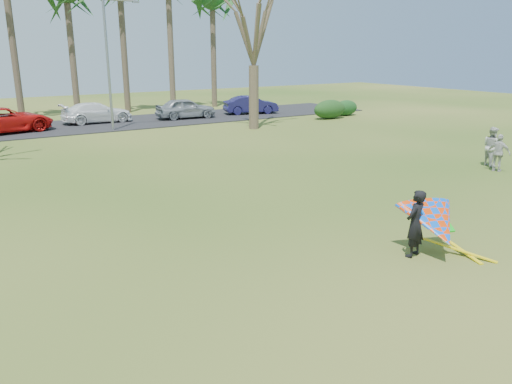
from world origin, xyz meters
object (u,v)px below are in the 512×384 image
pedestrian_a (492,147)px  pedestrian_b (499,153)px  car_3 (97,113)px  car_4 (186,108)px  streetlight (110,58)px  bare_tree_right (254,22)px  car_2 (5,120)px  car_5 (251,105)px  kite_flyer (434,223)px

pedestrian_a → pedestrian_b: (-0.68, -0.77, -0.08)m
car_3 → car_4: car_4 is taller
pedestrian_b → streetlight: bearing=12.5°
bare_tree_right → car_3: (-7.89, 7.87, -5.82)m
car_2 → car_5: (17.59, -0.01, -0.07)m
pedestrian_a → pedestrian_b: size_ratio=1.10×
bare_tree_right → car_2: (-13.82, 6.46, -5.74)m
car_3 → car_4: bearing=-102.2°
car_3 → car_5: size_ratio=1.13×
streetlight → car_2: bearing=157.7°
car_2 → kite_flyer: size_ratio=2.31×
pedestrian_b → kite_flyer: 10.65m
kite_flyer → car_2: bearing=103.8°
car_2 → kite_flyer: (6.47, -26.39, 0.02)m
car_2 → streetlight: bearing=-125.2°
car_4 → kite_flyer: size_ratio=1.81×
bare_tree_right → kite_flyer: 22.00m
car_5 → pedestrian_b: 21.99m
car_4 → car_5: bearing=-86.6°
pedestrian_a → kite_flyer: (-10.37, -5.21, -0.02)m
car_3 → car_4: size_ratio=1.10×
car_3 → kite_flyer: (0.54, -27.80, 0.10)m
streetlight → pedestrian_a: size_ratio=4.63×
bare_tree_right → pedestrian_b: size_ratio=5.86×
car_4 → pedestrian_a: size_ratio=2.51×
streetlight → car_5: size_ratio=1.90×
car_4 → kite_flyer: kite_flyer is taller
streetlight → car_3: size_ratio=1.68×
bare_tree_right → car_4: bare_tree_right is taller
car_3 → pedestrian_a: size_ratio=2.75×
bare_tree_right → car_5: 9.46m
bare_tree_right → car_5: bearing=59.7°
car_5 → car_4: bearing=102.6°
pedestrian_b → kite_flyer: kite_flyer is taller
car_2 → pedestrian_b: size_ratio=3.51×
streetlight → kite_flyer: streetlight is taller
car_2 → kite_flyer: kite_flyer is taller
car_2 → car_3: 6.09m
pedestrian_b → kite_flyer: bearing=99.5°
car_4 → car_2: bearing=96.5°
pedestrian_a → pedestrian_b: bearing=159.3°
streetlight → kite_flyer: 24.21m
car_2 → pedestrian_a: (16.83, -21.18, 0.04)m
pedestrian_a → kite_flyer: size_ratio=0.72×
car_2 → car_5: size_ratio=1.31×
car_4 → pedestrian_a: (4.77, -21.38, 0.07)m
car_5 → pedestrian_a: pedestrian_a is taller
bare_tree_right → streetlight: bearing=153.0°
car_4 → pedestrian_a: bearing=-161.9°
car_2 → car_4: size_ratio=1.27×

